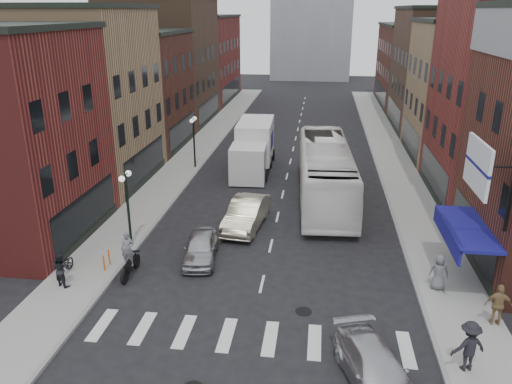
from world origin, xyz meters
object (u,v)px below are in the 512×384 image
billboard_sign (480,168)px  ped_left_solo (61,269)px  streetlamp_near (127,195)px  streetlamp_far (194,133)px  sedan_left_near (200,247)px  sedan_left_far (246,214)px  parked_bicycle (65,266)px  bike_rack (106,260)px  motorcycle_rider (129,256)px  ped_right_b (499,305)px  curb_car (376,370)px  ped_right_a (469,346)px  box_truck (253,148)px  transit_bus (325,172)px  ped_right_c (439,272)px

billboard_sign → ped_left_solo: billboard_sign is taller
streetlamp_near → ped_left_solo: 5.15m
billboard_sign → streetlamp_far: billboard_sign is taller
streetlamp_far → sedan_left_near: size_ratio=1.04×
sedan_left_near → sedan_left_far: 4.61m
sedan_left_far → parked_bicycle: size_ratio=2.90×
bike_rack → motorcycle_rider: (1.30, -0.35, 0.51)m
streetlamp_far → ped_right_b: bearing=-48.3°
curb_car → ped_right_a: (3.18, 1.11, 0.43)m
streetlamp_near → ped_right_b: bearing=-16.7°
billboard_sign → bike_rack: size_ratio=4.62×
bike_rack → parked_bicycle: (-1.66, -0.89, 0.06)m
motorcycle_rider → ped_left_solo: motorcycle_rider is taller
box_truck → transit_bus: transit_bus is taller
transit_bus → sedan_left_near: size_ratio=3.45×
sedan_left_near → curb_car: (7.91, -8.11, -0.01)m
sedan_left_far → ped_right_a: (9.41, -11.29, 0.26)m
streetlamp_far → parked_bicycle: bearing=-96.0°
transit_bus → sedan_left_far: size_ratio=2.69×
motorcycle_rider → curb_car: motorcycle_rider is taller
bike_rack → box_truck: size_ratio=0.09×
ped_right_c → parked_bicycle: bearing=12.7°
streetlamp_near → sedan_left_far: size_ratio=0.81×
streetlamp_far → bike_rack: 16.87m
streetlamp_far → transit_bus: bearing=-28.2°
bike_rack → curb_car: 13.74m
box_truck → streetlamp_far: bearing=179.4°
motorcycle_rider → streetlamp_near: bearing=102.5°
billboard_sign → ped_right_a: bearing=-100.7°
curb_car → parked_bicycle: curb_car is taller
sedan_left_near → curb_car: sedan_left_near is taller
streetlamp_far → ped_right_c: (15.26, -16.62, -1.93)m
bike_rack → ped_right_b: 17.37m
curb_car → ped_right_b: 6.45m
transit_bus → streetlamp_far: bearing=148.5°
sedan_left_near → ped_right_b: 13.60m
billboard_sign → ped_right_c: bearing=129.7°
streetlamp_near → ped_right_a: size_ratio=2.18×
transit_bus → curb_car: size_ratio=2.99×
box_truck → ped_left_solo: size_ratio=5.28×
billboard_sign → sedan_left_far: bearing=146.5°
bike_rack → parked_bicycle: size_ratio=0.46×
ped_right_c → ped_right_b: bearing=134.5°
curb_car → ped_right_c: bearing=45.1°
streetlamp_near → ped_right_c: (15.26, -2.62, -1.93)m
transit_bus → parked_bicycle: bearing=-138.2°
sedan_left_near → ped_right_c: bearing=-15.1°
billboard_sign → curb_car: bearing=-125.7°
sedan_left_far → ped_right_c: 11.21m
bike_rack → box_truck: 17.56m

